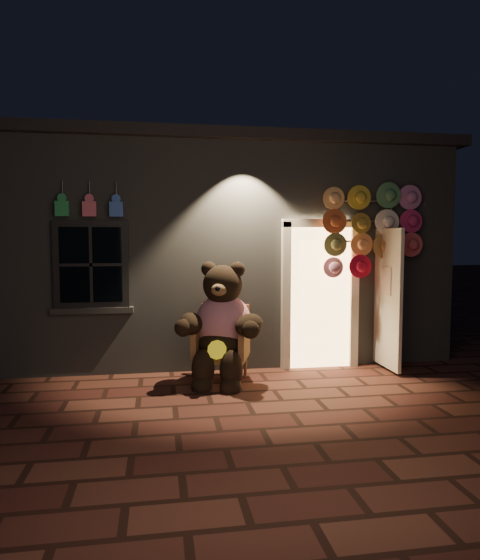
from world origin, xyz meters
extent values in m
plane|color=brown|center=(0.00, 0.00, 0.00)|extent=(60.00, 60.00, 0.00)
cube|color=slate|center=(0.00, 4.00, 1.65)|extent=(7.00, 5.00, 3.30)
cube|color=black|center=(0.00, 4.00, 3.38)|extent=(7.30, 5.30, 0.16)
cube|color=black|center=(-1.90, 1.46, 1.55)|extent=(1.00, 0.10, 1.20)
cube|color=black|center=(-1.90, 1.43, 1.55)|extent=(0.82, 0.06, 1.02)
cube|color=slate|center=(-1.90, 1.46, 0.92)|extent=(1.10, 0.14, 0.08)
cube|color=#FFC372|center=(1.35, 1.48, 1.05)|extent=(0.92, 0.10, 2.10)
cube|color=beige|center=(0.83, 1.44, 1.05)|extent=(0.12, 0.12, 2.20)
cube|color=beige|center=(1.87, 1.44, 1.05)|extent=(0.12, 0.12, 2.20)
cube|color=beige|center=(1.35, 1.44, 2.13)|extent=(1.16, 0.12, 0.12)
cube|color=beige|center=(2.25, 1.10, 1.05)|extent=(0.05, 0.80, 2.00)
cube|color=#27924C|center=(-2.25, 1.38, 2.30)|extent=(0.18, 0.07, 0.20)
cylinder|color=#59595E|center=(-2.25, 1.44, 2.55)|extent=(0.02, 0.02, 0.25)
cube|color=#D2566C|center=(-1.90, 1.38, 2.30)|extent=(0.18, 0.07, 0.20)
cylinder|color=#59595E|center=(-1.90, 1.44, 2.55)|extent=(0.02, 0.02, 0.25)
cube|color=#355FBB|center=(-1.55, 1.38, 2.30)|extent=(0.18, 0.07, 0.20)
cylinder|color=#59595E|center=(-1.55, 1.44, 2.55)|extent=(0.02, 0.02, 0.25)
cube|color=#A66740|center=(-0.18, 0.91, 0.35)|extent=(0.82, 0.79, 0.09)
cube|color=#A66740|center=(-0.09, 1.18, 0.68)|extent=(0.65, 0.28, 0.66)
cube|color=#A66740|center=(-0.48, 0.99, 0.54)|extent=(0.25, 0.56, 0.38)
cube|color=#A66740|center=(0.10, 0.79, 0.54)|extent=(0.25, 0.56, 0.38)
cylinder|color=#A66740|center=(-0.54, 0.75, 0.15)|extent=(0.05, 0.05, 0.30)
cylinder|color=#A66740|center=(0.00, 0.57, 0.15)|extent=(0.05, 0.05, 0.30)
cylinder|color=#A66740|center=(-0.37, 1.25, 0.15)|extent=(0.05, 0.05, 0.30)
cylinder|color=#A66740|center=(0.17, 1.07, 0.15)|extent=(0.05, 0.05, 0.30)
ellipsoid|color=#BA133C|center=(-0.15, 0.97, 0.77)|extent=(0.92, 0.83, 0.81)
ellipsoid|color=black|center=(-0.18, 0.88, 0.53)|extent=(0.77, 0.71, 0.38)
sphere|color=black|center=(-0.17, 0.92, 1.30)|extent=(0.66, 0.66, 0.52)
sphere|color=black|center=(-0.34, 1.01, 1.50)|extent=(0.20, 0.20, 0.20)
sphere|color=black|center=(0.03, 0.89, 1.50)|extent=(0.20, 0.20, 0.20)
ellipsoid|color=olive|center=(-0.24, 0.69, 1.25)|extent=(0.24, 0.20, 0.16)
ellipsoid|color=black|center=(-0.59, 0.86, 0.80)|extent=(0.31, 0.54, 0.29)
ellipsoid|color=black|center=(0.14, 0.61, 0.80)|extent=(0.56, 0.60, 0.29)
ellipsoid|color=black|center=(-0.46, 0.62, 0.26)|extent=(0.29, 0.29, 0.50)
ellipsoid|color=black|center=(-0.11, 0.51, 0.26)|extent=(0.29, 0.29, 0.50)
sphere|color=black|center=(-0.48, 0.56, 0.06)|extent=(0.27, 0.27, 0.27)
sphere|color=black|center=(-0.14, 0.44, 0.06)|extent=(0.27, 0.27, 0.27)
cylinder|color=yellow|center=(-0.29, 0.56, 0.51)|extent=(0.27, 0.17, 0.24)
cylinder|color=#59595E|center=(2.41, 1.38, 1.33)|extent=(0.04, 0.04, 2.65)
cylinder|color=#59595E|center=(2.11, 1.36, 2.46)|extent=(1.18, 0.03, 0.03)
cylinder|color=#59595E|center=(2.11, 1.36, 2.16)|extent=(1.18, 0.03, 0.03)
cylinder|color=#59595E|center=(2.11, 1.36, 1.87)|extent=(1.18, 0.03, 0.03)
cylinder|color=#F7B46C|center=(1.50, 1.30, 2.51)|extent=(0.33, 0.11, 0.34)
cylinder|color=gold|center=(1.89, 1.27, 2.51)|extent=(0.33, 0.11, 0.34)
cylinder|color=#4C8556|center=(2.29, 1.24, 2.51)|extent=(0.33, 0.11, 0.34)
cylinder|color=#CF73AB|center=(2.68, 1.30, 2.51)|extent=(0.33, 0.11, 0.34)
cylinder|color=#D35C2F|center=(1.50, 1.27, 2.16)|extent=(0.33, 0.11, 0.34)
cylinder|color=olive|center=(1.89, 1.24, 2.16)|extent=(0.33, 0.11, 0.34)
cylinder|color=#FFE8D1|center=(2.29, 1.30, 2.16)|extent=(0.33, 0.11, 0.34)
cylinder|color=#D02A6A|center=(2.68, 1.27, 2.16)|extent=(0.33, 0.11, 0.34)
cylinder|color=olive|center=(1.50, 1.24, 1.82)|extent=(0.33, 0.11, 0.34)
cylinder|color=#D58853|center=(1.89, 1.30, 1.82)|extent=(0.33, 0.11, 0.34)
cylinder|color=#A4733A|center=(2.29, 1.27, 1.82)|extent=(0.33, 0.11, 0.34)
cylinder|color=#E55058|center=(2.68, 1.24, 1.82)|extent=(0.33, 0.11, 0.34)
cylinder|color=#CE7D94|center=(1.50, 1.30, 1.47)|extent=(0.33, 0.11, 0.34)
cylinder|color=#AF0E2B|center=(1.89, 1.27, 1.47)|extent=(0.33, 0.11, 0.34)
camera|label=1|loc=(-1.00, -5.57, 1.87)|focal=32.00mm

